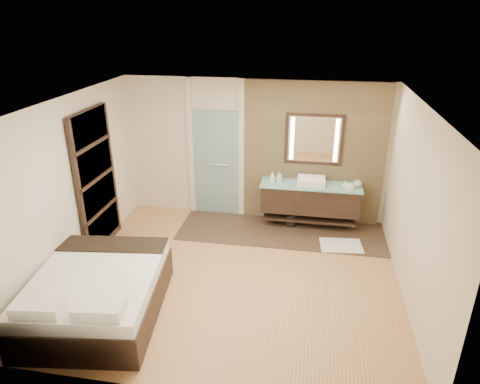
% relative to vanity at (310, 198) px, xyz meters
% --- Properties ---
extents(floor, '(5.00, 5.00, 0.00)m').
position_rel_vanity_xyz_m(floor, '(-1.10, -1.92, -0.58)').
color(floor, '#AD6D48').
rests_on(floor, ground).
extents(tile_strip, '(3.80, 1.30, 0.01)m').
position_rel_vanity_xyz_m(tile_strip, '(-0.50, -0.32, -0.57)').
color(tile_strip, '#33251B').
rests_on(tile_strip, floor).
extents(stone_wall, '(2.60, 0.08, 2.70)m').
position_rel_vanity_xyz_m(stone_wall, '(0.00, 0.29, 0.77)').
color(stone_wall, tan).
rests_on(stone_wall, floor).
extents(vanity, '(1.85, 0.55, 0.88)m').
position_rel_vanity_xyz_m(vanity, '(0.00, 0.00, 0.00)').
color(vanity, black).
rests_on(vanity, stone_wall).
extents(mirror_unit, '(1.06, 0.04, 0.96)m').
position_rel_vanity_xyz_m(mirror_unit, '(0.00, 0.24, 1.07)').
color(mirror_unit, black).
rests_on(mirror_unit, stone_wall).
extents(frosted_door, '(1.10, 0.12, 2.70)m').
position_rel_vanity_xyz_m(frosted_door, '(-1.85, 0.28, 0.56)').
color(frosted_door, '#B8E9E6').
rests_on(frosted_door, floor).
extents(shoji_partition, '(0.06, 1.20, 2.40)m').
position_rel_vanity_xyz_m(shoji_partition, '(-3.53, -1.32, 0.63)').
color(shoji_partition, black).
rests_on(shoji_partition, floor).
extents(bed, '(1.85, 2.20, 0.78)m').
position_rel_vanity_xyz_m(bed, '(-2.75, -3.08, -0.26)').
color(bed, black).
rests_on(bed, floor).
extents(bath_mat, '(0.76, 0.56, 0.02)m').
position_rel_vanity_xyz_m(bath_mat, '(0.59, -0.69, -0.56)').
color(bath_mat, silver).
rests_on(bath_mat, floor).
extents(waste_bin, '(0.22, 0.22, 0.25)m').
position_rel_vanity_xyz_m(waste_bin, '(-0.34, -0.07, -0.45)').
color(waste_bin, black).
rests_on(waste_bin, floor).
extents(tissue_box, '(0.15, 0.15, 0.10)m').
position_rel_vanity_xyz_m(tissue_box, '(0.67, -0.17, 0.33)').
color(tissue_box, white).
rests_on(tissue_box, vanity).
extents(soap_bottle_a, '(0.10, 0.10, 0.21)m').
position_rel_vanity_xyz_m(soap_bottle_a, '(-0.72, -0.07, 0.39)').
color(soap_bottle_a, white).
rests_on(soap_bottle_a, vanity).
extents(soap_bottle_b, '(0.09, 0.09, 0.19)m').
position_rel_vanity_xyz_m(soap_bottle_b, '(-0.59, 0.03, 0.38)').
color(soap_bottle_b, '#B2B2B2').
rests_on(soap_bottle_b, vanity).
extents(soap_bottle_c, '(0.14, 0.14, 0.15)m').
position_rel_vanity_xyz_m(soap_bottle_c, '(0.60, -0.12, 0.36)').
color(soap_bottle_c, '#A4CECC').
rests_on(soap_bottle_c, vanity).
extents(cup, '(0.14, 0.14, 0.11)m').
position_rel_vanity_xyz_m(cup, '(0.82, 0.01, 0.34)').
color(cup, white).
rests_on(cup, vanity).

